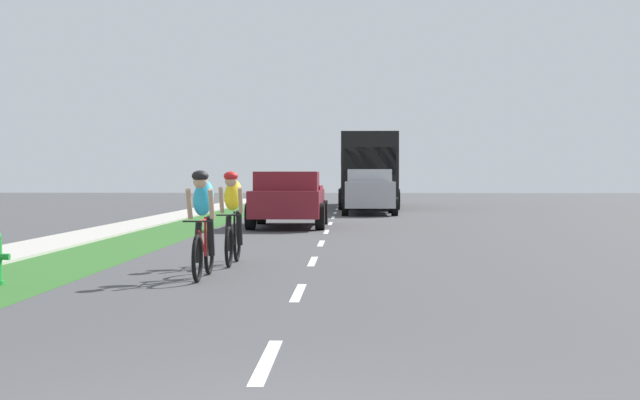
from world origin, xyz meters
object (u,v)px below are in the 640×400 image
cyclist_lead (203,223)px  cyclist_trailing (233,217)px  suv_silver (369,191)px  bus_black (368,167)px  pickup_maroon (289,199)px

cyclist_lead → cyclist_trailing: (0.16, 2.10, 0.00)m
cyclist_lead → suv_silver: size_ratio=0.37×
suv_silver → bus_black: bearing=89.4°
cyclist_trailing → pickup_maroon: (0.14, 11.53, 0.02)m
cyclist_trailing → suv_silver: (2.70, 20.87, 0.14)m
pickup_maroon → suv_silver: (2.56, 9.34, 0.12)m
cyclist_lead → cyclist_trailing: bearing=85.7°
suv_silver → pickup_maroon: bearing=-105.3°
bus_black → cyclist_lead: bearing=-95.3°
pickup_maroon → cyclist_lead: bearing=-91.3°
bus_black → suv_silver: bearing=-90.6°
cyclist_lead → pickup_maroon: bearing=88.7°
pickup_maroon → bus_black: bearing=81.6°
cyclist_lead → suv_silver: suv_silver is taller
pickup_maroon → bus_black: bus_black is taller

